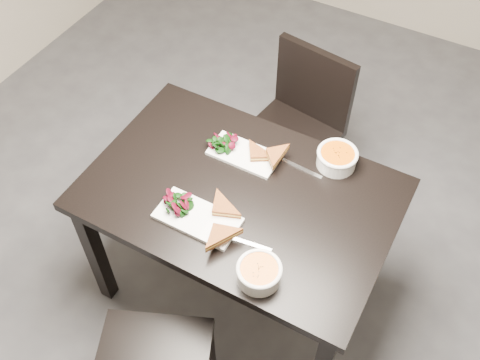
{
  "coord_description": "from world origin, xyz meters",
  "views": [
    {
      "loc": [
        0.27,
        -1.11,
        2.45
      ],
      "look_at": [
        -0.37,
        0.05,
        0.82
      ],
      "focal_mm": 41.41,
      "sensor_mm": 36.0,
      "label": 1
    }
  ],
  "objects": [
    {
      "name": "salad_near",
      "position": [
        -0.55,
        -0.14,
        0.79
      ],
      "size": [
        0.1,
        0.09,
        0.04
      ],
      "primitive_type": null,
      "color": "black",
      "rests_on": "plate_near"
    },
    {
      "name": "soup_bowl_near",
      "position": [
        -0.13,
        -0.25,
        0.79
      ],
      "size": [
        0.16,
        0.16,
        0.07
      ],
      "color": "white",
      "rests_on": "table"
    },
    {
      "name": "cutlery_near",
      "position": [
        -0.23,
        -0.14,
        0.75
      ],
      "size": [
        0.18,
        0.04,
        0.0
      ],
      "primitive_type": "cube",
      "rotation": [
        0.0,
        0.0,
        0.13
      ],
      "color": "silver",
      "rests_on": "table"
    },
    {
      "name": "ground",
      "position": [
        0.0,
        0.0,
        0.0
      ],
      "size": [
        5.0,
        5.0,
        0.0
      ],
      "primitive_type": "plane",
      "color": "#47474C",
      "rests_on": "ground"
    },
    {
      "name": "chair_far",
      "position": [
        -0.43,
        0.77,
        0.48
      ],
      "size": [
        0.48,
        0.48,
        0.85
      ],
      "rotation": [
        0.0,
        0.0,
        -0.15
      ],
      "color": "black",
      "rests_on": "ground"
    },
    {
      "name": "cutlery_far",
      "position": [
        -0.21,
        0.28,
        0.75
      ],
      "size": [
        0.18,
        0.03,
        0.0
      ],
      "primitive_type": "cube",
      "rotation": [
        0.0,
        0.0,
        -0.07
      ],
      "color": "silver",
      "rests_on": "table"
    },
    {
      "name": "sandwich_near",
      "position": [
        -0.38,
        -0.12,
        0.79
      ],
      "size": [
        0.19,
        0.17,
        0.05
      ],
      "primitive_type": null,
      "rotation": [
        0.0,
        0.0,
        0.36
      ],
      "color": "#AB5B24",
      "rests_on": "plate_near"
    },
    {
      "name": "salad_far",
      "position": [
        -0.55,
        0.23,
        0.78
      ],
      "size": [
        0.09,
        0.08,
        0.04
      ],
      "primitive_type": null,
      "color": "black",
      "rests_on": "plate_far"
    },
    {
      "name": "plate_near",
      "position": [
        -0.45,
        -0.14,
        0.76
      ],
      "size": [
        0.32,
        0.16,
        0.02
      ],
      "primitive_type": "cube",
      "color": "white",
      "rests_on": "table"
    },
    {
      "name": "table",
      "position": [
        -0.37,
        0.05,
        0.65
      ],
      "size": [
        1.2,
        0.8,
        0.75
      ],
      "color": "black",
      "rests_on": "ground"
    },
    {
      "name": "soup_bowl_far",
      "position": [
        -0.1,
        0.36,
        0.79
      ],
      "size": [
        0.17,
        0.17,
        0.07
      ],
      "color": "white",
      "rests_on": "table"
    },
    {
      "name": "plate_far",
      "position": [
        -0.45,
        0.23,
        0.76
      ],
      "size": [
        0.29,
        0.14,
        0.01
      ],
      "primitive_type": "cube",
      "color": "white",
      "rests_on": "table"
    },
    {
      "name": "sandwich_far",
      "position": [
        -0.38,
        0.21,
        0.79
      ],
      "size": [
        0.18,
        0.17,
        0.05
      ],
      "primitive_type": null,
      "rotation": [
        0.0,
        0.0,
        0.55
      ],
      "color": "#AB5B24",
      "rests_on": "plate_far"
    }
  ]
}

